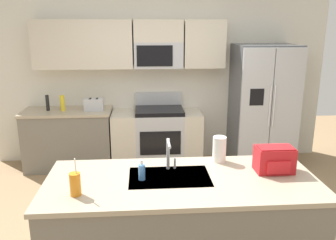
{
  "coord_description": "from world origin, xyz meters",
  "views": [
    {
      "loc": [
        -0.28,
        -3.36,
        2.15
      ],
      "look_at": [
        0.01,
        0.6,
        1.05
      ],
      "focal_mm": 37.5,
      "sensor_mm": 36.0,
      "label": 1
    }
  ],
  "objects_px": {
    "soap_dispenser": "(142,172)",
    "paper_towel_roll": "(219,149)",
    "bottle_yellow": "(62,103)",
    "toaster": "(94,104)",
    "range_oven": "(157,137)",
    "pepper_mill": "(48,103)",
    "sink_faucet": "(169,152)",
    "backpack": "(274,159)",
    "drink_cup_orange": "(75,184)",
    "refrigerator": "(263,106)"
  },
  "relations": [
    {
      "from": "range_oven",
      "to": "soap_dispenser",
      "type": "distance_m",
      "value": 2.55
    },
    {
      "from": "soap_dispenser",
      "to": "paper_towel_roll",
      "type": "bearing_deg",
      "value": 25.7
    },
    {
      "from": "toaster",
      "to": "pepper_mill",
      "type": "height_order",
      "value": "pepper_mill"
    },
    {
      "from": "sink_faucet",
      "to": "drink_cup_orange",
      "type": "height_order",
      "value": "drink_cup_orange"
    },
    {
      "from": "bottle_yellow",
      "to": "sink_faucet",
      "type": "distance_m",
      "value": 2.68
    },
    {
      "from": "sink_faucet",
      "to": "refrigerator",
      "type": "bearing_deg",
      "value": 54.36
    },
    {
      "from": "toaster",
      "to": "bottle_yellow",
      "type": "relative_size",
      "value": 1.22
    },
    {
      "from": "sink_faucet",
      "to": "backpack",
      "type": "xyz_separation_m",
      "value": [
        0.91,
        -0.1,
        -0.05
      ]
    },
    {
      "from": "soap_dispenser",
      "to": "backpack",
      "type": "height_order",
      "value": "backpack"
    },
    {
      "from": "refrigerator",
      "to": "drink_cup_orange",
      "type": "distance_m",
      "value": 3.54
    },
    {
      "from": "pepper_mill",
      "to": "paper_towel_roll",
      "type": "height_order",
      "value": "paper_towel_roll"
    },
    {
      "from": "range_oven",
      "to": "toaster",
      "type": "height_order",
      "value": "range_oven"
    },
    {
      "from": "toaster",
      "to": "soap_dispenser",
      "type": "bearing_deg",
      "value": -73.92
    },
    {
      "from": "range_oven",
      "to": "pepper_mill",
      "type": "bearing_deg",
      "value": -179.91
    },
    {
      "from": "bottle_yellow",
      "to": "paper_towel_roll",
      "type": "height_order",
      "value": "paper_towel_roll"
    },
    {
      "from": "range_oven",
      "to": "backpack",
      "type": "xyz_separation_m",
      "value": [
        0.92,
        -2.41,
        0.57
      ]
    },
    {
      "from": "pepper_mill",
      "to": "bottle_yellow",
      "type": "height_order",
      "value": "same"
    },
    {
      "from": "range_oven",
      "to": "toaster",
      "type": "distance_m",
      "value": 1.08
    },
    {
      "from": "pepper_mill",
      "to": "bottle_yellow",
      "type": "relative_size",
      "value": 1.0
    },
    {
      "from": "sink_faucet",
      "to": "range_oven",
      "type": "bearing_deg",
      "value": 90.3
    },
    {
      "from": "bottle_yellow",
      "to": "refrigerator",
      "type": "bearing_deg",
      "value": -0.81
    },
    {
      "from": "range_oven",
      "to": "soap_dispenser",
      "type": "bearing_deg",
      "value": -95.19
    },
    {
      "from": "toaster",
      "to": "range_oven",
      "type": "bearing_deg",
      "value": 3.24
    },
    {
      "from": "bottle_yellow",
      "to": "toaster",
      "type": "bearing_deg",
      "value": -2.87
    },
    {
      "from": "pepper_mill",
      "to": "drink_cup_orange",
      "type": "bearing_deg",
      "value": -71.95
    },
    {
      "from": "pepper_mill",
      "to": "range_oven",
      "type": "bearing_deg",
      "value": 0.09
    },
    {
      "from": "toaster",
      "to": "bottle_yellow",
      "type": "xyz_separation_m",
      "value": [
        -0.46,
        0.02,
        0.02
      ]
    },
    {
      "from": "sink_faucet",
      "to": "drink_cup_orange",
      "type": "distance_m",
      "value": 0.85
    },
    {
      "from": "refrigerator",
      "to": "soap_dispenser",
      "type": "bearing_deg",
      "value": -127.3
    },
    {
      "from": "range_oven",
      "to": "backpack",
      "type": "distance_m",
      "value": 2.64
    },
    {
      "from": "bottle_yellow",
      "to": "sink_faucet",
      "type": "bearing_deg",
      "value": -58.45
    },
    {
      "from": "toaster",
      "to": "pepper_mill",
      "type": "bearing_deg",
      "value": 175.8
    },
    {
      "from": "sink_faucet",
      "to": "bottle_yellow",
      "type": "bearing_deg",
      "value": 121.55
    },
    {
      "from": "range_oven",
      "to": "bottle_yellow",
      "type": "bearing_deg",
      "value": -178.78
    },
    {
      "from": "drink_cup_orange",
      "to": "backpack",
      "type": "relative_size",
      "value": 0.93
    },
    {
      "from": "soap_dispenser",
      "to": "paper_towel_roll",
      "type": "relative_size",
      "value": 0.71
    },
    {
      "from": "refrigerator",
      "to": "paper_towel_roll",
      "type": "height_order",
      "value": "refrigerator"
    },
    {
      "from": "pepper_mill",
      "to": "backpack",
      "type": "xyz_separation_m",
      "value": [
        2.53,
        -2.41,
        0.0
      ]
    },
    {
      "from": "sink_faucet",
      "to": "pepper_mill",
      "type": "bearing_deg",
      "value": 125.1
    },
    {
      "from": "toaster",
      "to": "drink_cup_orange",
      "type": "bearing_deg",
      "value": -85.57
    },
    {
      "from": "paper_towel_roll",
      "to": "sink_faucet",
      "type": "bearing_deg",
      "value": -161.01
    },
    {
      "from": "toaster",
      "to": "soap_dispenser",
      "type": "height_order",
      "value": "toaster"
    },
    {
      "from": "toaster",
      "to": "sink_faucet",
      "type": "xyz_separation_m",
      "value": [
        0.94,
        -2.26,
        0.08
      ]
    },
    {
      "from": "toaster",
      "to": "pepper_mill",
      "type": "distance_m",
      "value": 0.68
    },
    {
      "from": "sink_faucet",
      "to": "paper_towel_roll",
      "type": "xyz_separation_m",
      "value": [
        0.48,
        0.17,
        -0.05
      ]
    },
    {
      "from": "paper_towel_roll",
      "to": "backpack",
      "type": "bearing_deg",
      "value": -31.88
    },
    {
      "from": "pepper_mill",
      "to": "bottle_yellow",
      "type": "distance_m",
      "value": 0.22
    },
    {
      "from": "pepper_mill",
      "to": "backpack",
      "type": "height_order",
      "value": "pepper_mill"
    },
    {
      "from": "paper_towel_roll",
      "to": "pepper_mill",
      "type": "bearing_deg",
      "value": 134.49
    },
    {
      "from": "pepper_mill",
      "to": "refrigerator",
      "type": "bearing_deg",
      "value": -1.23
    }
  ]
}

